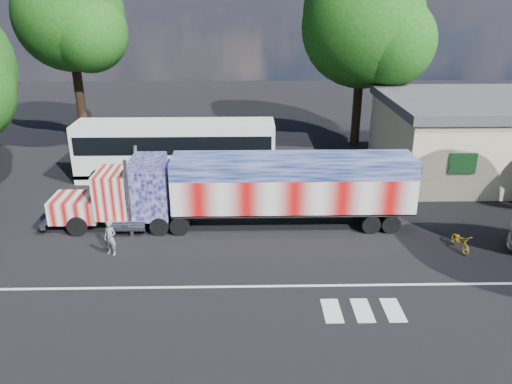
{
  "coord_description": "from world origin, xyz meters",
  "views": [
    {
      "loc": [
        -0.51,
        -21.06,
        11.52
      ],
      "look_at": [
        0.0,
        3.0,
        1.9
      ],
      "focal_mm": 35.0,
      "sensor_mm": 36.0,
      "label": 1
    }
  ],
  "objects_px": {
    "tree_nw_a": "(71,17)",
    "woman": "(110,238)",
    "tree_ne_a": "(365,26)",
    "semi_truck": "(247,188)",
    "coach_bus": "(176,149)",
    "bicycle": "(461,241)"
  },
  "relations": [
    {
      "from": "bicycle",
      "to": "tree_nw_a",
      "type": "relative_size",
      "value": 0.12
    },
    {
      "from": "tree_ne_a",
      "to": "tree_nw_a",
      "type": "height_order",
      "value": "tree_nw_a"
    },
    {
      "from": "woman",
      "to": "tree_ne_a",
      "type": "distance_m",
      "value": 25.21
    },
    {
      "from": "semi_truck",
      "to": "woman",
      "type": "bearing_deg",
      "value": -154.7
    },
    {
      "from": "bicycle",
      "to": "semi_truck",
      "type": "bearing_deg",
      "value": 158.89
    },
    {
      "from": "tree_ne_a",
      "to": "semi_truck",
      "type": "bearing_deg",
      "value": -120.81
    },
    {
      "from": "woman",
      "to": "tree_nw_a",
      "type": "relative_size",
      "value": 0.12
    },
    {
      "from": "coach_bus",
      "to": "tree_ne_a",
      "type": "xyz_separation_m",
      "value": [
        13.65,
        7.51,
        7.23
      ]
    },
    {
      "from": "coach_bus",
      "to": "tree_nw_a",
      "type": "bearing_deg",
      "value": 138.81
    },
    {
      "from": "coach_bus",
      "to": "tree_ne_a",
      "type": "bearing_deg",
      "value": 28.82
    },
    {
      "from": "tree_ne_a",
      "to": "tree_nw_a",
      "type": "relative_size",
      "value": 0.99
    },
    {
      "from": "coach_bus",
      "to": "bicycle",
      "type": "xyz_separation_m",
      "value": [
        14.9,
        -10.51,
        -1.52
      ]
    },
    {
      "from": "semi_truck",
      "to": "tree_ne_a",
      "type": "distance_m",
      "value": 18.92
    },
    {
      "from": "coach_bus",
      "to": "tree_ne_a",
      "type": "height_order",
      "value": "tree_ne_a"
    },
    {
      "from": "tree_ne_a",
      "to": "tree_nw_a",
      "type": "distance_m",
      "value": 21.71
    },
    {
      "from": "semi_truck",
      "to": "bicycle",
      "type": "relative_size",
      "value": 11.64
    },
    {
      "from": "tree_ne_a",
      "to": "tree_nw_a",
      "type": "bearing_deg",
      "value": -178.77
    },
    {
      "from": "tree_nw_a",
      "to": "woman",
      "type": "bearing_deg",
      "value": -70.47
    },
    {
      "from": "semi_truck",
      "to": "bicycle",
      "type": "distance_m",
      "value": 10.78
    },
    {
      "from": "semi_truck",
      "to": "tree_nw_a",
      "type": "height_order",
      "value": "tree_nw_a"
    },
    {
      "from": "coach_bus",
      "to": "tree_nw_a",
      "type": "xyz_separation_m",
      "value": [
        -8.05,
        7.04,
        7.96
      ]
    },
    {
      "from": "semi_truck",
      "to": "woman",
      "type": "height_order",
      "value": "semi_truck"
    }
  ]
}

